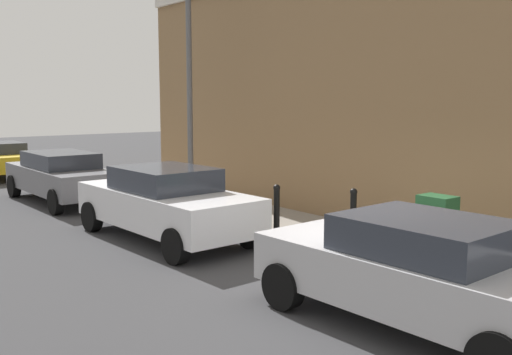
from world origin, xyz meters
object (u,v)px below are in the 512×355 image
at_px(utility_cabinet, 436,234).
at_px(bollard_near_cabinet, 353,214).
at_px(lamppost, 189,79).
at_px(car_grey, 61,175).
at_px(car_silver, 417,270).
at_px(bollard_far_kerb, 277,209).
at_px(car_white, 166,202).

relative_size(utility_cabinet, bollard_near_cabinet, 1.11).
bearing_deg(lamppost, car_grey, 125.21).
bearing_deg(car_silver, bollard_far_kerb, -19.73).
height_order(car_white, bollard_near_cabinet, car_white).
bearing_deg(car_grey, car_white, -179.55).
xyz_separation_m(car_silver, bollard_far_kerb, (1.38, 4.22, -0.03)).
height_order(car_white, utility_cabinet, car_white).
relative_size(bollard_far_kerb, lamppost, 0.18).
xyz_separation_m(car_grey, bollard_far_kerb, (1.52, -7.31, -0.03)).
bearing_deg(car_white, utility_cabinet, -157.90).
relative_size(car_silver, car_white, 0.93).
xyz_separation_m(bollard_near_cabinet, lamppost, (-0.09, 5.43, 2.60)).
height_order(car_grey, bollard_near_cabinet, car_grey).
relative_size(utility_cabinet, lamppost, 0.20).
height_order(bollard_far_kerb, lamppost, lamppost).
distance_m(car_silver, car_white, 5.96).
bearing_deg(bollard_far_kerb, car_white, 129.79).
height_order(car_grey, lamppost, lamppost).
distance_m(utility_cabinet, bollard_near_cabinet, 1.84).
xyz_separation_m(car_silver, car_grey, (-0.14, 11.53, 0.00)).
xyz_separation_m(car_grey, lamppost, (2.21, -3.13, 2.56)).
xyz_separation_m(car_white, lamppost, (2.14, 2.44, 2.54)).
bearing_deg(car_grey, lamppost, -145.10).
bearing_deg(car_silver, car_grey, -0.95).
xyz_separation_m(bollard_near_cabinet, bollard_far_kerb, (-0.78, 1.26, 0.00)).
relative_size(car_white, utility_cabinet, 3.88).
relative_size(car_grey, utility_cabinet, 3.87).
height_order(car_white, bollard_far_kerb, car_white).
bearing_deg(utility_cabinet, bollard_far_kerb, 102.44).
distance_m(car_silver, bollard_near_cabinet, 3.67).
distance_m(bollard_near_cabinet, lamppost, 6.02).
bearing_deg(car_grey, utility_cabinet, -168.35).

